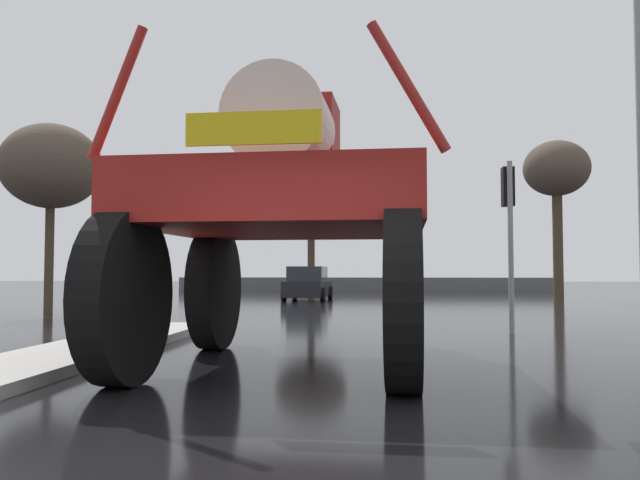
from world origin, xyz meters
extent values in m
plane|color=black|center=(0.00, 18.00, 0.00)|extent=(120.00, 120.00, 0.00)
cube|color=#B2AFA8|center=(-3.56, 4.31, 0.07)|extent=(1.53, 10.10, 0.15)
cylinder|color=black|center=(-1.75, 5.77, 1.01)|extent=(0.46, 2.04, 2.02)
cylinder|color=black|center=(1.42, 5.65, 1.01)|extent=(0.46, 2.04, 2.02)
cylinder|color=black|center=(-1.89, 2.25, 1.01)|extent=(0.46, 2.04, 2.02)
cylinder|color=black|center=(1.28, 2.13, 1.01)|extent=(0.46, 2.04, 2.02)
cube|color=maroon|center=(-0.24, 3.95, 2.22)|extent=(3.83, 4.36, 0.74)
cube|color=maroon|center=(-0.22, 4.39, 3.19)|extent=(1.28, 1.16, 1.19)
cylinder|color=silver|center=(-0.26, 3.34, 3.24)|extent=(1.35, 1.32, 1.30)
cylinder|color=maroon|center=(-1.96, 2.12, 3.35)|extent=(0.71, 0.15, 1.55)
cylinder|color=maroon|center=(1.34, 1.99, 3.30)|extent=(0.90, 0.15, 1.48)
cube|color=yellow|center=(-0.32, 1.81, 2.84)|extent=(1.49, 0.10, 0.36)
cube|color=black|center=(-2.24, 24.11, 0.53)|extent=(1.87, 4.17, 0.70)
cube|color=#23282D|center=(-2.25, 23.96, 1.20)|extent=(1.65, 2.16, 0.64)
cylinder|color=black|center=(-3.04, 25.49, 0.30)|extent=(0.20, 0.61, 0.60)
cylinder|color=black|center=(-1.34, 25.42, 0.30)|extent=(0.20, 0.61, 0.60)
cylinder|color=black|center=(-3.15, 22.79, 0.30)|extent=(0.20, 0.61, 0.60)
cylinder|color=black|center=(-1.45, 22.72, 0.30)|extent=(0.20, 0.61, 0.60)
cylinder|color=gray|center=(-4.61, 8.92, 1.64)|extent=(0.11, 0.11, 3.28)
cube|color=black|center=(-4.61, 9.14, 2.76)|extent=(0.24, 0.32, 0.84)
sphere|color=red|center=(-4.61, 9.33, 3.03)|extent=(0.17, 0.17, 0.17)
sphere|color=#3C2403|center=(-4.61, 9.33, 2.76)|extent=(0.17, 0.17, 0.17)
sphere|color=black|center=(-4.61, 9.33, 2.49)|extent=(0.17, 0.17, 0.17)
cylinder|color=gray|center=(3.76, 8.92, 1.82)|extent=(0.11, 0.11, 3.64)
cube|color=black|center=(3.76, 9.14, 3.12)|extent=(0.24, 0.32, 0.84)
sphere|color=red|center=(3.76, 9.33, 3.39)|extent=(0.17, 0.17, 0.17)
sphere|color=#3C2403|center=(3.76, 9.33, 3.12)|extent=(0.17, 0.17, 0.17)
sphere|color=black|center=(3.76, 9.33, 2.85)|extent=(0.17, 0.17, 0.17)
cylinder|color=#473828|center=(-9.25, 14.25, 1.75)|extent=(0.27, 0.27, 3.51)
ellipsoid|color=brown|center=(-9.25, 14.25, 4.60)|extent=(3.12, 3.12, 2.65)
cylinder|color=#473828|center=(8.80, 24.18, 2.42)|extent=(0.43, 0.43, 4.85)
ellipsoid|color=brown|center=(8.80, 24.18, 5.85)|extent=(2.87, 2.87, 2.44)
cylinder|color=#473828|center=(-2.85, 31.01, 1.95)|extent=(0.41, 0.41, 3.89)
ellipsoid|color=brown|center=(-2.85, 31.01, 5.29)|extent=(4.01, 4.01, 3.41)
cube|color=#59595B|center=(0.00, 36.61, 0.45)|extent=(24.43, 0.24, 0.90)
camera|label=1|loc=(1.04, -4.91, 1.31)|focal=36.16mm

